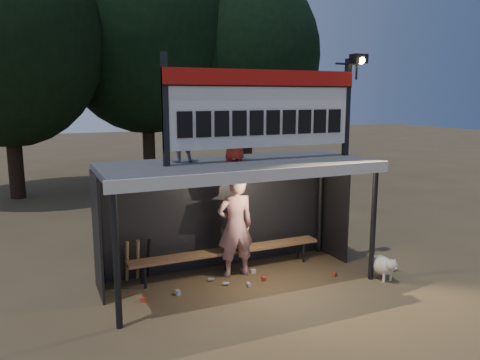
# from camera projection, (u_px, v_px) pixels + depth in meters

# --- Properties ---
(ground) EXTENTS (80.00, 80.00, 0.00)m
(ground) POSITION_uv_depth(u_px,v_px,m) (239.00, 282.00, 8.93)
(ground) COLOR #4E3D27
(ground) RESTS_ON ground
(player) EXTENTS (0.76, 0.51, 2.02)m
(player) POSITION_uv_depth(u_px,v_px,m) (235.00, 226.00, 9.09)
(player) COLOR silver
(player) RESTS_ON ground
(child_a) EXTENTS (0.50, 0.40, 0.98)m
(child_a) POSITION_uv_depth(u_px,v_px,m) (180.00, 135.00, 8.38)
(child_a) COLOR slate
(child_a) RESTS_ON dugout_shelter
(child_b) EXTENTS (0.49, 0.34, 0.97)m
(child_b) POSITION_uv_depth(u_px,v_px,m) (234.00, 135.00, 8.56)
(child_b) COLOR #AF281B
(child_b) RESTS_ON dugout_shelter
(dugout_shelter) EXTENTS (5.10, 2.08, 2.32)m
(dugout_shelter) POSITION_uv_depth(u_px,v_px,m) (234.00, 185.00, 8.83)
(dugout_shelter) COLOR #404043
(dugout_shelter) RESTS_ON ground
(scoreboard_assembly) EXTENTS (4.10, 0.27, 1.99)m
(scoreboard_assembly) POSITION_uv_depth(u_px,v_px,m) (267.00, 106.00, 8.56)
(scoreboard_assembly) COLOR black
(scoreboard_assembly) RESTS_ON dugout_shelter
(bench) EXTENTS (4.00, 0.35, 0.48)m
(bench) POSITION_uv_depth(u_px,v_px,m) (228.00, 252.00, 9.35)
(bench) COLOR olive
(bench) RESTS_ON ground
(tree_left) EXTENTS (6.46, 6.46, 9.27)m
(tree_left) POSITION_uv_depth(u_px,v_px,m) (5.00, 34.00, 15.35)
(tree_left) COLOR black
(tree_left) RESTS_ON ground
(tree_mid) EXTENTS (7.22, 7.22, 10.36)m
(tree_mid) POSITION_uv_depth(u_px,v_px,m) (145.00, 28.00, 18.58)
(tree_mid) COLOR #302315
(tree_mid) RESTS_ON ground
(tree_right) EXTENTS (6.08, 6.08, 8.72)m
(tree_right) POSITION_uv_depth(u_px,v_px,m) (247.00, 55.00, 19.46)
(tree_right) COLOR #301D15
(tree_right) RESTS_ON ground
(dog) EXTENTS (0.36, 0.81, 0.49)m
(dog) POSITION_uv_depth(u_px,v_px,m) (383.00, 265.00, 9.03)
(dog) COLOR beige
(dog) RESTS_ON ground
(bats) EXTENTS (0.47, 0.33, 0.84)m
(bats) POSITION_uv_depth(u_px,v_px,m) (138.00, 260.00, 8.89)
(bats) COLOR olive
(bats) RESTS_ON ground
(litter) EXTENTS (3.83, 0.88, 0.08)m
(litter) POSITION_uv_depth(u_px,v_px,m) (234.00, 283.00, 8.80)
(litter) COLOR #B8321F
(litter) RESTS_ON ground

